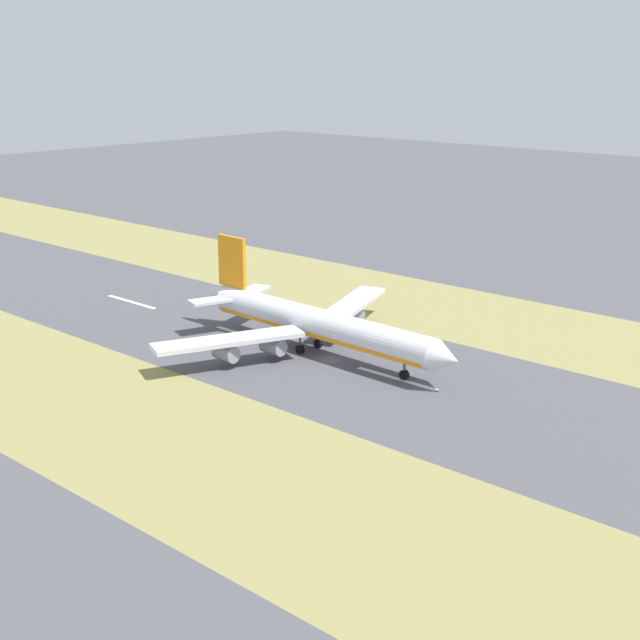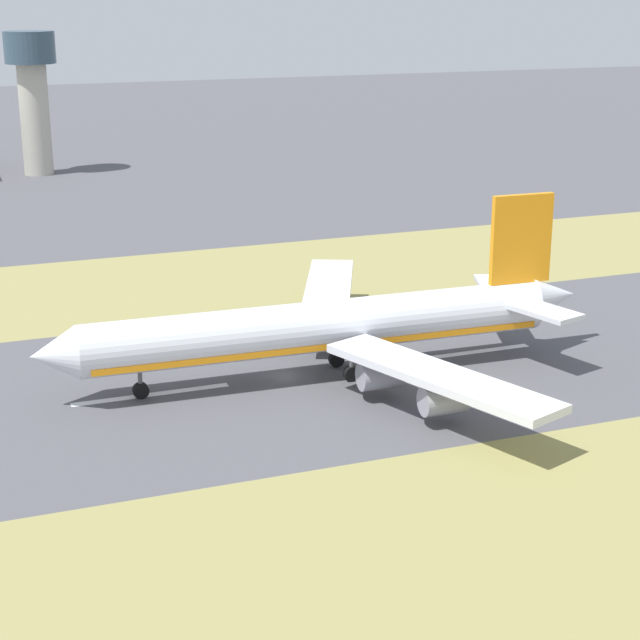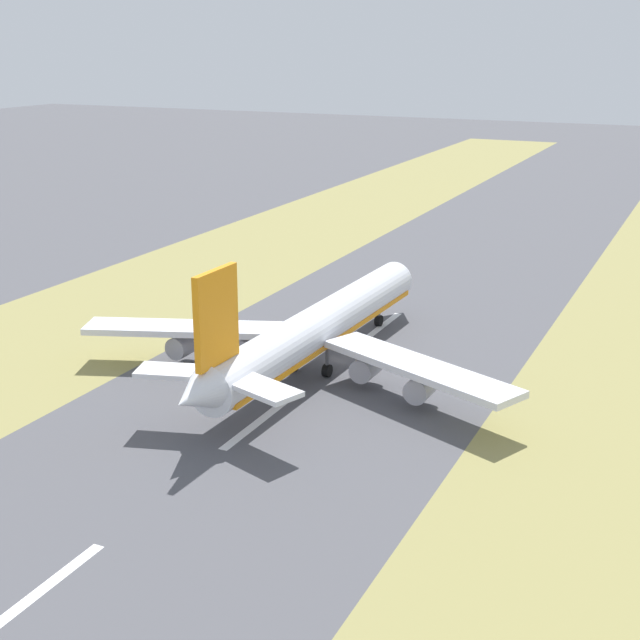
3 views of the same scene
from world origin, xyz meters
name	(u,v)px [view 1 (image 1 of 3)]	position (x,y,z in m)	size (l,w,h in m)	color
ground_plane	(331,360)	(0.00, 0.00, 0.00)	(800.00, 800.00, 0.00)	#4C4C51
grass_median_west	(459,312)	(-45.00, 0.00, 0.00)	(40.00, 600.00, 0.01)	olive
grass_median_east	(145,428)	(45.00, 0.00, 0.00)	(40.00, 600.00, 0.01)	olive
centreline_dash_near	(132,302)	(0.00, -63.96, 0.01)	(1.20, 18.00, 0.01)	silver
centreline_dash_mid	(246,335)	(0.00, -23.96, 0.01)	(1.20, 18.00, 0.01)	silver
centreline_dash_far	(397,379)	(0.00, 16.04, 0.01)	(1.20, 18.00, 0.01)	silver
airplane_main_jet	(313,323)	(-1.29, -5.86, 6.02)	(64.11, 67.13, 20.20)	silver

